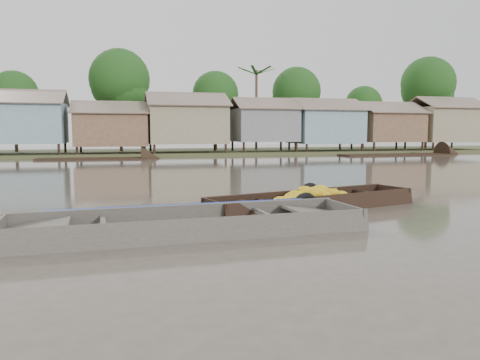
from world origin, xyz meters
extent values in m
plane|color=#4C463A|center=(0.00, 0.00, 0.00)|extent=(120.00, 120.00, 0.00)
cube|color=#384723|center=(0.00, 33.00, 0.00)|extent=(120.00, 12.00, 0.50)
cube|color=#73939F|center=(-10.50, 29.50, 2.70)|extent=(6.20, 5.20, 3.20)
cube|color=brown|center=(-10.50, 28.10, 4.75)|extent=(6.60, 3.02, 1.28)
cube|color=brown|center=(-10.50, 30.90, 4.75)|extent=(6.60, 3.02, 1.28)
cube|color=brown|center=(-3.80, 29.50, 2.20)|extent=(5.80, 4.60, 2.70)
cube|color=brown|center=(-3.80, 28.26, 4.00)|extent=(6.20, 2.67, 1.14)
cube|color=brown|center=(-3.80, 30.74, 4.00)|extent=(6.20, 2.67, 1.14)
cube|color=#82775A|center=(2.50, 29.50, 2.65)|extent=(6.50, 5.30, 3.30)
cube|color=brown|center=(2.50, 28.07, 4.75)|extent=(6.90, 3.08, 1.31)
cube|color=brown|center=(2.50, 30.93, 4.75)|extent=(6.90, 3.08, 1.31)
cube|color=slate|center=(9.50, 29.50, 2.60)|extent=(5.40, 4.70, 2.90)
cube|color=brown|center=(9.50, 28.23, 4.50)|extent=(5.80, 2.73, 1.17)
cube|color=brown|center=(9.50, 30.77, 4.50)|extent=(5.80, 2.73, 1.17)
cube|color=#73939F|center=(15.50, 29.50, 2.50)|extent=(6.00, 5.00, 3.10)
cube|color=brown|center=(15.50, 28.15, 4.50)|extent=(6.40, 2.90, 1.24)
cube|color=brown|center=(15.50, 30.85, 4.50)|extent=(6.40, 2.90, 1.24)
cube|color=brown|center=(22.00, 29.50, 2.45)|extent=(5.70, 4.90, 2.80)
cube|color=brown|center=(22.00, 28.18, 4.30)|extent=(6.10, 2.85, 1.21)
cube|color=brown|center=(22.00, 30.82, 4.30)|extent=(6.10, 2.85, 1.21)
cube|color=#82775A|center=(28.50, 29.50, 2.70)|extent=(6.30, 5.10, 3.40)
cube|color=brown|center=(28.50, 28.12, 4.85)|extent=(6.70, 2.96, 1.26)
cube|color=brown|center=(28.50, 30.88, 4.85)|extent=(6.70, 2.96, 1.26)
cylinder|color=#473323|center=(-12.00, 34.00, 2.45)|extent=(0.28, 0.28, 4.90)
sphere|color=#163B13|center=(-12.00, 34.00, 5.25)|extent=(4.20, 4.20, 4.20)
cylinder|color=#473323|center=(-3.00, 33.00, 3.15)|extent=(0.28, 0.28, 6.30)
sphere|color=#163B13|center=(-3.00, 33.00, 6.75)|extent=(5.40, 5.40, 5.40)
cylinder|color=#473323|center=(6.00, 34.00, 2.62)|extent=(0.28, 0.28, 5.25)
sphere|color=#163B13|center=(6.00, 34.00, 5.62)|extent=(4.50, 4.50, 4.50)
cylinder|color=#473323|center=(14.00, 33.00, 2.80)|extent=(0.28, 0.28, 5.60)
sphere|color=#163B13|center=(14.00, 33.00, 6.00)|extent=(4.80, 4.80, 4.80)
cylinder|color=#473323|center=(22.00, 34.00, 2.27)|extent=(0.28, 0.28, 4.55)
sphere|color=#163B13|center=(22.00, 34.00, 4.88)|extent=(3.90, 3.90, 3.90)
cylinder|color=#473323|center=(29.00, 33.00, 3.32)|extent=(0.28, 0.28, 6.65)
sphere|color=#163B13|center=(29.00, 33.00, 7.12)|extent=(5.70, 5.70, 5.70)
cylinder|color=#473323|center=(10.00, 33.50, 4.00)|extent=(0.24, 0.24, 8.00)
cube|color=black|center=(1.83, 0.50, -0.08)|extent=(6.09, 2.69, 0.08)
cube|color=black|center=(1.65, 1.13, 0.16)|extent=(5.95, 1.77, 0.57)
cube|color=black|center=(2.00, -0.13, 0.16)|extent=(5.95, 1.77, 0.57)
cube|color=black|center=(4.72, 1.29, 0.16)|extent=(0.41, 1.30, 0.54)
cube|color=black|center=(4.22, 1.16, 0.23)|extent=(1.31, 1.38, 0.20)
cube|color=black|center=(-1.07, -0.29, 0.16)|extent=(0.41, 1.30, 0.54)
cube|color=black|center=(-0.56, -0.16, 0.23)|extent=(1.31, 1.38, 0.20)
cube|color=black|center=(0.44, 0.12, 0.28)|extent=(0.43, 1.26, 0.05)
cube|color=black|center=(3.21, 0.88, 0.28)|extent=(0.43, 1.26, 0.05)
ellipsoid|color=gold|center=(1.74, 0.62, 0.38)|extent=(0.54, 0.43, 0.29)
ellipsoid|color=gold|center=(1.77, 0.31, 0.45)|extent=(0.53, 0.43, 0.29)
ellipsoid|color=gold|center=(1.10, 0.09, 0.26)|extent=(0.56, 0.46, 0.30)
ellipsoid|color=gold|center=(1.54, 0.48, 0.48)|extent=(0.53, 0.43, 0.29)
ellipsoid|color=gold|center=(1.83, 0.60, 0.46)|extent=(0.43, 0.35, 0.23)
ellipsoid|color=gold|center=(2.03, 0.98, 0.26)|extent=(0.47, 0.38, 0.25)
ellipsoid|color=gold|center=(0.82, 0.37, 0.25)|extent=(0.51, 0.42, 0.28)
ellipsoid|color=gold|center=(0.87, 0.18, 0.18)|extent=(0.44, 0.35, 0.23)
ellipsoid|color=gold|center=(1.55, 0.57, 0.36)|extent=(0.50, 0.40, 0.27)
ellipsoid|color=gold|center=(1.93, 0.41, 0.39)|extent=(0.50, 0.41, 0.27)
ellipsoid|color=gold|center=(2.60, 0.95, 0.29)|extent=(0.55, 0.45, 0.30)
ellipsoid|color=gold|center=(2.02, 0.18, 0.23)|extent=(0.45, 0.37, 0.24)
ellipsoid|color=gold|center=(2.06, 0.36, 0.34)|extent=(0.49, 0.40, 0.26)
ellipsoid|color=gold|center=(1.21, 0.10, 0.27)|extent=(0.50, 0.41, 0.27)
ellipsoid|color=gold|center=(2.35, 0.46, 0.42)|extent=(0.44, 0.36, 0.24)
ellipsoid|color=gold|center=(2.92, 0.41, 0.20)|extent=(0.47, 0.38, 0.25)
ellipsoid|color=gold|center=(1.16, -0.01, 0.22)|extent=(0.55, 0.45, 0.30)
ellipsoid|color=gold|center=(1.62, 0.36, 0.39)|extent=(0.52, 0.43, 0.28)
ellipsoid|color=gold|center=(1.60, 0.72, 0.31)|extent=(0.46, 0.37, 0.25)
ellipsoid|color=gold|center=(1.53, 0.12, 0.34)|extent=(0.43, 0.35, 0.23)
ellipsoid|color=gold|center=(1.60, 0.66, 0.35)|extent=(0.50, 0.41, 0.27)
ellipsoid|color=gold|center=(2.22, 0.55, 0.40)|extent=(0.52, 0.42, 0.28)
ellipsoid|color=gold|center=(1.14, 0.38, 0.36)|extent=(0.48, 0.39, 0.26)
ellipsoid|color=gold|center=(2.65, 0.57, 0.31)|extent=(0.52, 0.42, 0.28)
ellipsoid|color=gold|center=(2.00, 0.51, 0.48)|extent=(0.57, 0.47, 0.31)
ellipsoid|color=gold|center=(0.96, 0.22, 0.27)|extent=(0.56, 0.46, 0.30)
ellipsoid|color=gold|center=(1.27, 0.41, 0.38)|extent=(0.56, 0.46, 0.30)
ellipsoid|color=gold|center=(1.21, 0.00, 0.20)|extent=(0.55, 0.44, 0.29)
ellipsoid|color=gold|center=(2.00, 0.93, 0.27)|extent=(0.49, 0.39, 0.26)
ellipsoid|color=gold|center=(1.45, 0.72, 0.36)|extent=(0.45, 0.36, 0.24)
ellipsoid|color=gold|center=(1.00, -0.10, 0.15)|extent=(0.45, 0.36, 0.24)
ellipsoid|color=gold|center=(2.42, 0.97, 0.24)|extent=(0.49, 0.40, 0.26)
cylinder|color=#3F6626|center=(1.30, 0.36, 0.48)|extent=(0.04, 0.04, 0.20)
cylinder|color=#3F6626|center=(2.04, 0.56, 0.48)|extent=(0.04, 0.04, 0.20)
cylinder|color=#3F6626|center=(2.56, 0.70, 0.48)|extent=(0.04, 0.04, 0.20)
torus|color=black|center=(2.05, 1.33, 0.18)|extent=(0.87, 0.41, 0.85)
torus|color=black|center=(1.18, -0.44, 0.18)|extent=(0.82, 0.40, 0.80)
cube|color=#3D3833|center=(-1.88, -1.68, -0.08)|extent=(7.19, 1.87, 0.08)
cube|color=#3D3833|center=(-1.92, -0.81, 0.17)|extent=(7.28, 0.51, 0.58)
cube|color=#3D3833|center=(-1.84, -2.55, 0.17)|extent=(7.28, 0.51, 0.58)
cube|color=#3D3833|center=(1.68, -1.51, 0.17)|extent=(0.15, 1.78, 0.55)
cube|color=#3D3833|center=(1.06, -1.54, 0.24)|extent=(1.31, 1.59, 0.23)
cube|color=#3D3833|center=(-4.82, -1.82, 0.24)|extent=(1.31, 1.59, 0.23)
cube|color=#3D3833|center=(-3.58, -1.76, 0.29)|extent=(0.18, 1.71, 0.05)
cube|color=#3D3833|center=(-0.18, -1.60, 0.29)|extent=(0.18, 1.71, 0.05)
cube|color=#665E54|center=(-1.88, -1.68, -0.04)|extent=(5.48, 1.65, 0.02)
cube|color=navy|center=(-1.92, -0.75, 0.39)|extent=(5.88, 0.37, 0.14)
torus|color=olive|center=(0.21, -1.87, -0.01)|extent=(0.41, 0.41, 0.06)
torus|color=olive|center=(0.21, -1.87, 0.03)|extent=(0.33, 0.33, 0.06)
cube|color=black|center=(19.84, 24.39, -0.05)|extent=(10.11, 2.43, 0.35)
cube|color=black|center=(-5.18, 24.79, -0.05)|extent=(7.78, 1.95, 0.35)
camera|label=1|loc=(-3.25, -11.09, 2.09)|focal=35.00mm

